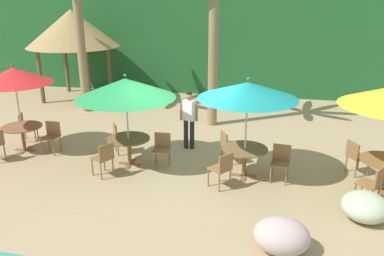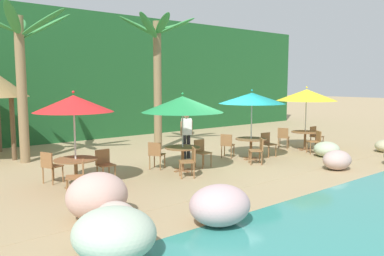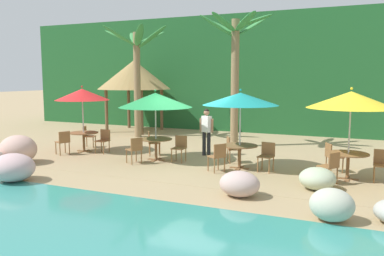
{
  "view_description": "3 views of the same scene",
  "coord_description": "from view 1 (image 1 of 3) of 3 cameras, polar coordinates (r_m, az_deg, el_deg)",
  "views": [
    {
      "loc": [
        2.11,
        -8.79,
        4.21
      ],
      "look_at": [
        0.17,
        0.41,
        0.96
      ],
      "focal_mm": 35.94,
      "sensor_mm": 36.0,
      "label": 1
    },
    {
      "loc": [
        -8.49,
        -9.36,
        2.71
      ],
      "look_at": [
        -0.49,
        0.58,
        1.2
      ],
      "focal_mm": 36.2,
      "sensor_mm": 36.0,
      "label": 2
    },
    {
      "loc": [
        5.13,
        -11.84,
        2.82
      ],
      "look_at": [
        -0.17,
        0.17,
        1.14
      ],
      "focal_mm": 37.31,
      "sensor_mm": 36.0,
      "label": 3
    }
  ],
  "objects": [
    {
      "name": "dining_table_teal",
      "position": [
        9.36,
        7.83,
        -3.7
      ],
      "size": [
        1.1,
        1.1,
        0.74
      ],
      "color": "brown",
      "rests_on": "ground"
    },
    {
      "name": "foliage_backdrop",
      "position": [
        17.95,
        5.31,
        15.15
      ],
      "size": [
        28.0,
        2.4,
        6.0
      ],
      "color": "#1E5628",
      "rests_on": "ground"
    },
    {
      "name": "chair_yellow_left",
      "position": [
        8.93,
        25.26,
        -7.36
      ],
      "size": [
        0.59,
        0.59,
        0.87
      ],
      "color": "olive",
      "rests_on": "ground"
    },
    {
      "name": "umbrella_teal",
      "position": [
        8.88,
        8.28,
        5.53
      ],
      "size": [
        2.32,
        2.32,
        2.47
      ],
      "color": "silver",
      "rests_on": "ground"
    },
    {
      "name": "chair_yellow_inland",
      "position": [
        10.21,
        23.1,
        -3.76
      ],
      "size": [
        0.58,
        0.57,
        0.87
      ],
      "color": "olive",
      "rests_on": "ground"
    },
    {
      "name": "palapa_hut",
      "position": [
        16.92,
        -17.36,
        13.9
      ],
      "size": [
        3.78,
        3.78,
        3.69
      ],
      "color": "brown",
      "rests_on": "ground"
    },
    {
      "name": "rock_seawall",
      "position": [
        8.61,
        -26.49,
        -9.7
      ],
      "size": [
        17.13,
        3.71,
        0.94
      ],
      "color": "#CDA395",
      "rests_on": "ground"
    },
    {
      "name": "chair_red_inland",
      "position": [
        12.65,
        -23.47,
        0.46
      ],
      "size": [
        0.56,
        0.55,
        0.87
      ],
      "color": "olive",
      "rests_on": "ground"
    },
    {
      "name": "chair_green_inland",
      "position": [
        10.85,
        -10.73,
        -1.19
      ],
      "size": [
        0.59,
        0.58,
        0.87
      ],
      "color": "olive",
      "rests_on": "ground"
    },
    {
      "name": "chair_teal_seaward",
      "position": [
        9.38,
        13.02,
        -4.67
      ],
      "size": [
        0.47,
        0.48,
        0.87
      ],
      "color": "olive",
      "rests_on": "ground"
    },
    {
      "name": "dining_table_green",
      "position": [
        10.05,
        -9.37,
        -2.16
      ],
      "size": [
        1.1,
        1.1,
        0.74
      ],
      "color": "brown",
      "rests_on": "ground"
    },
    {
      "name": "chair_green_seaward",
      "position": [
        9.92,
        -4.53,
        -2.86
      ],
      "size": [
        0.43,
        0.44,
        0.87
      ],
      "color": "olive",
      "rests_on": "ground"
    },
    {
      "name": "palm_tree_second",
      "position": [
        12.57,
        3.29,
        16.52
      ],
      "size": [
        3.01,
        2.99,
        5.28
      ],
      "color": "olive",
      "rests_on": "ground"
    },
    {
      "name": "chair_red_seaward",
      "position": [
        11.45,
        -20.1,
        -0.96
      ],
      "size": [
        0.42,
        0.43,
        0.87
      ],
      "color": "olive",
      "rests_on": "ground"
    },
    {
      "name": "umbrella_red",
      "position": [
        11.43,
        -24.94,
        7.04
      ],
      "size": [
        2.02,
        2.02,
        2.5
      ],
      "color": "silver",
      "rests_on": "ground"
    },
    {
      "name": "palm_tree_nearest",
      "position": [
        14.81,
        -16.56,
        15.66
      ],
      "size": [
        3.5,
        3.39,
        5.12
      ],
      "color": "olive",
      "rests_on": "ground"
    },
    {
      "name": "chair_green_left",
      "position": [
        9.54,
        -12.92,
        -4.22
      ],
      "size": [
        0.58,
        0.58,
        0.87
      ],
      "color": "olive",
      "rests_on": "ground"
    },
    {
      "name": "dining_table_red",
      "position": [
        11.81,
        -23.9,
        -0.34
      ],
      "size": [
        1.1,
        1.1,
        0.74
      ],
      "color": "brown",
      "rests_on": "ground"
    },
    {
      "name": "umbrella_green",
      "position": [
        9.62,
        -9.83,
        5.84
      ],
      "size": [
        2.49,
        2.49,
        2.41
      ],
      "color": "silver",
      "rests_on": "ground"
    },
    {
      "name": "chair_teal_inland",
      "position": [
        10.08,
        5.32,
        -2.52
      ],
      "size": [
        0.58,
        0.58,
        0.87
      ],
      "color": "olive",
      "rests_on": "ground"
    },
    {
      "name": "waiter_in_white",
      "position": [
        10.87,
        -0.46,
        1.83
      ],
      "size": [
        0.52,
        0.32,
        1.7
      ],
      "color": "#232328",
      "rests_on": "ground"
    },
    {
      "name": "chair_teal_left",
      "position": [
        8.77,
        4.52,
        -5.91
      ],
      "size": [
        0.59,
        0.59,
        0.87
      ],
      "color": "olive",
      "rests_on": "ground"
    },
    {
      "name": "ground_plane",
      "position": [
        9.97,
        -1.45,
        -5.91
      ],
      "size": [
        120.0,
        120.0,
        0.0
      ],
      "primitive_type": "plane",
      "color": "tan"
    },
    {
      "name": "terrace_deck",
      "position": [
        9.97,
        -1.45,
        -5.89
      ],
      "size": [
        18.0,
        5.2,
        0.01
      ],
      "color": "tan",
      "rests_on": "ground"
    }
  ]
}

